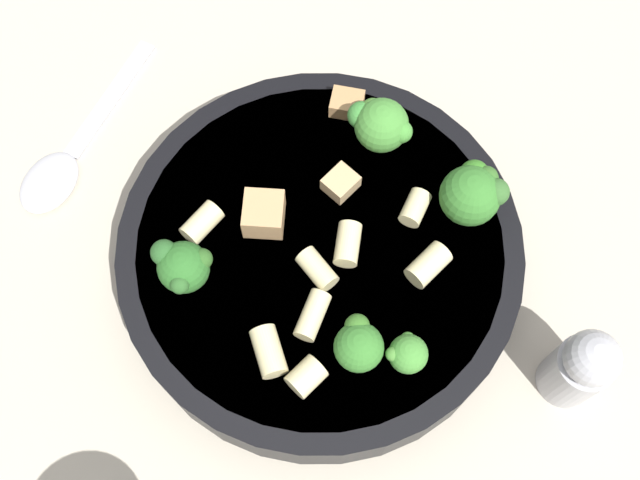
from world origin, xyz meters
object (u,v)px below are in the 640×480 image
at_px(chicken_chunk_2, 341,183).
at_px(rigatoni_3, 310,377).
at_px(pasta_bowl, 320,256).
at_px(chicken_chunk_1, 347,104).
at_px(spoon, 66,159).
at_px(broccoli_floret_2, 473,193).
at_px(broccoli_floret_3, 407,353).
at_px(rigatoni_4, 315,269).
at_px(broccoli_floret_0, 183,266).
at_px(broccoli_floret_4, 380,124).
at_px(rigatoni_2, 415,208).
at_px(rigatoni_5, 269,352).
at_px(chicken_chunk_0, 264,214).
at_px(rigatoni_7, 202,223).
at_px(rigatoni_6, 308,315).
at_px(pepper_shaker, 581,367).
at_px(broccoli_floret_1, 358,345).
at_px(rigatoni_1, 428,265).
at_px(rigatoni_0, 348,245).

bearing_deg(chicken_chunk_2, rigatoni_3, 86.72).
bearing_deg(pasta_bowl, chicken_chunk_1, -94.81).
xyz_separation_m(chicken_chunk_1, spoon, (0.19, 0.04, -0.04)).
height_order(broccoli_floret_2, broccoli_floret_3, broccoli_floret_2).
relative_size(rigatoni_4, chicken_chunk_1, 1.22).
bearing_deg(broccoli_floret_0, spoon, -40.87).
xyz_separation_m(broccoli_floret_4, rigatoni_2, (-0.03, 0.05, -0.02)).
bearing_deg(pasta_bowl, rigatoni_2, -153.43).
height_order(pasta_bowl, broccoli_floret_0, broccoli_floret_0).
distance_m(rigatoni_3, rigatoni_5, 0.03).
bearing_deg(chicken_chunk_2, chicken_chunk_0, 31.35).
distance_m(rigatoni_5, rigatoni_7, 0.09).
xyz_separation_m(broccoli_floret_2, rigatoni_2, (0.03, 0.01, -0.02)).
distance_m(pasta_bowl, chicken_chunk_2, 0.05).
bearing_deg(rigatoni_6, rigatoni_2, -128.44).
bearing_deg(rigatoni_4, rigatoni_3, 92.85).
bearing_deg(pasta_bowl, pepper_shaker, 159.22).
distance_m(broccoli_floret_1, rigatoni_2, 0.10).
bearing_deg(rigatoni_6, broccoli_floret_4, -105.23).
xyz_separation_m(broccoli_floret_1, chicken_chunk_2, (0.02, -0.11, -0.02)).
bearing_deg(chicken_chunk_2, broccoli_floret_2, 174.91).
distance_m(broccoli_floret_1, rigatoni_3, 0.03).
height_order(chicken_chunk_0, chicken_chunk_2, chicken_chunk_0).
bearing_deg(rigatoni_4, rigatoni_2, -141.44).
relative_size(broccoli_floret_3, rigatoni_1, 1.04).
distance_m(broccoli_floret_0, rigatoni_7, 0.04).
xyz_separation_m(pasta_bowl, chicken_chunk_2, (-0.01, -0.04, 0.02)).
xyz_separation_m(broccoli_floret_0, broccoli_floret_3, (-0.13, 0.04, -0.01)).
xyz_separation_m(broccoli_floret_3, rigatoni_4, (0.06, -0.05, -0.01)).
distance_m(broccoli_floret_1, chicken_chunk_0, 0.10).
bearing_deg(broccoli_floret_3, rigatoni_6, -18.78).
height_order(pasta_bowl, pepper_shaker, pepper_shaker).
height_order(rigatoni_4, rigatoni_7, rigatoni_7).
relative_size(pasta_bowl, chicken_chunk_0, 9.92).
xyz_separation_m(pasta_bowl, broccoli_floret_4, (-0.03, -0.08, 0.04)).
distance_m(rigatoni_7, chicken_chunk_1, 0.13).
bearing_deg(rigatoni_1, pasta_bowl, -7.89).
bearing_deg(broccoli_floret_1, rigatoni_3, 34.98).
bearing_deg(broccoli_floret_4, pasta_bowl, 68.09).
relative_size(broccoli_floret_1, rigatoni_5, 1.26).
distance_m(rigatoni_6, chicken_chunk_0, 0.07).
relative_size(broccoli_floret_4, pepper_shaker, 0.55).
bearing_deg(spoon, broccoli_floret_1, 148.86).
bearing_deg(broccoli_floret_1, chicken_chunk_2, -80.09).
height_order(rigatoni_5, rigatoni_7, same).
relative_size(rigatoni_3, rigatoni_5, 0.70).
bearing_deg(broccoli_floret_0, pasta_bowl, -158.47).
bearing_deg(pepper_shaker, pasta_bowl, -20.78).
height_order(pasta_bowl, rigatoni_0, rigatoni_0).
xyz_separation_m(rigatoni_2, rigatoni_3, (0.06, 0.11, 0.00)).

